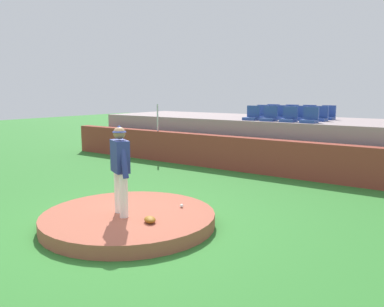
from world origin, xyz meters
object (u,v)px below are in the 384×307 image
object	(u,v)px
stadium_chair_3	(310,118)
fielding_glove	(150,220)
baseball	(182,206)
stadium_chair_5	(280,115)
stadium_chair_11	(328,115)
stadium_chair_9	(291,114)
stadium_chair_1	(270,116)
stadium_chair_2	(289,117)
stadium_chair_0	(252,116)
stadium_chair_7	(320,116)
stadium_chair_4	(262,114)
stadium_chair_10	(308,115)
stadium_chair_6	(299,116)
pitcher	(120,164)
stadium_chair_8	(272,113)

from	to	relation	value
stadium_chair_3	fielding_glove	bearing A→B (deg)	87.53
baseball	stadium_chair_3	size ratio (longest dim) A/B	0.15
stadium_chair_5	stadium_chair_11	size ratio (longest dim) A/B	1.00
stadium_chair_9	stadium_chair_1	bearing A→B (deg)	88.92
fielding_glove	stadium_chair_9	size ratio (longest dim) A/B	0.60
stadium_chair_2	stadium_chair_11	size ratio (longest dim) A/B	1.00
fielding_glove	stadium_chair_0	size ratio (longest dim) A/B	0.60
fielding_glove	stadium_chair_2	distance (m)	7.45
fielding_glove	stadium_chair_7	xyz separation A→B (m)	(0.33, 8.22, 1.45)
fielding_glove	stadium_chair_11	xyz separation A→B (m)	(0.32, 9.10, 1.45)
stadium_chair_3	stadium_chair_9	bearing A→B (deg)	-53.52
stadium_chair_7	stadium_chair_4	bearing A→B (deg)	-0.20
fielding_glove	stadium_chair_1	distance (m)	7.52
stadium_chair_4	stadium_chair_1	bearing A→B (deg)	127.94
stadium_chair_7	baseball	bearing A→B (deg)	86.56
stadium_chair_1	stadium_chair_2	distance (m)	0.70
stadium_chair_3	stadium_chair_11	size ratio (longest dim) A/B	1.00
stadium_chair_5	stadium_chair_10	size ratio (longest dim) A/B	1.00
stadium_chair_0	stadium_chair_9	distance (m)	1.92
stadium_chair_1	stadium_chair_4	world-z (taller)	same
stadium_chair_6	baseball	bearing A→B (deg)	92.17
pitcher	fielding_glove	bearing A→B (deg)	25.58
stadium_chair_5	pitcher	bearing A→B (deg)	92.36
baseball	stadium_chair_9	xyz separation A→B (m)	(-0.94, 8.04, 1.47)
stadium_chair_1	stadium_chair_4	bearing A→B (deg)	-52.06
stadium_chair_0	stadium_chair_2	xyz separation A→B (m)	(1.36, -0.03, 0.00)
stadium_chair_10	baseball	bearing A→B (deg)	91.97
fielding_glove	stadium_chair_3	size ratio (longest dim) A/B	0.60
stadium_chair_4	stadium_chair_11	distance (m)	2.29
stadium_chair_3	stadium_chair_8	xyz separation A→B (m)	(-2.11, 1.81, 0.00)
stadium_chair_11	stadium_chair_5	bearing A→B (deg)	31.66
stadium_chair_0	stadium_chair_11	distance (m)	2.72
stadium_chair_1	stadium_chair_8	distance (m)	1.93
pitcher	fielding_glove	world-z (taller)	pitcher
baseball	stadium_chair_7	size ratio (longest dim) A/B	0.15
baseball	stadium_chair_1	distance (m)	6.47
baseball	stadium_chair_11	bearing A→B (deg)	86.99
baseball	stadium_chair_4	distance (m)	7.49
stadium_chair_4	stadium_chair_10	bearing A→B (deg)	-148.14
stadium_chair_4	baseball	bearing A→B (deg)	103.35
stadium_chair_2	stadium_chair_11	distance (m)	1.93
stadium_chair_2	stadium_chair_5	distance (m)	1.17
stadium_chair_5	stadium_chair_7	bearing A→B (deg)	179.35
pitcher	stadium_chair_5	distance (m)	8.22
pitcher	stadium_chair_10	distance (m)	9.10
fielding_glove	stadium_chair_3	world-z (taller)	stadium_chair_3
stadium_chair_5	stadium_chair_10	distance (m)	1.13
baseball	stadium_chair_3	bearing A→B (deg)	86.19
stadium_chair_3	stadium_chair_10	xyz separation A→B (m)	(-0.69, 1.83, 0.00)
stadium_chair_0	stadium_chair_2	world-z (taller)	same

